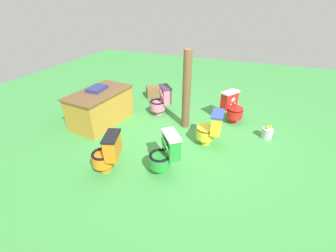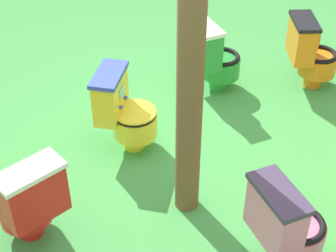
% 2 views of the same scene
% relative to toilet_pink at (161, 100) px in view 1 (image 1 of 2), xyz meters
% --- Properties ---
extents(ground, '(14.00, 14.00, 0.00)m').
position_rel_toilet_pink_xyz_m(ground, '(-0.77, -0.98, -0.37)').
color(ground, '#429947').
extents(toilet_pink, '(0.62, 0.64, 0.73)m').
position_rel_toilet_pink_xyz_m(toilet_pink, '(0.00, 0.00, 0.00)').
color(toilet_pink, pink).
rests_on(toilet_pink, ground).
extents(toilet_orange, '(0.53, 0.59, 0.73)m').
position_rel_toilet_pink_xyz_m(toilet_orange, '(-2.32, -0.01, 0.00)').
color(toilet_orange, orange).
rests_on(toilet_orange, ground).
extents(toilet_green, '(0.62, 0.64, 0.73)m').
position_rel_toilet_pink_xyz_m(toilet_green, '(-1.97, -0.91, 0.00)').
color(toilet_green, green).
rests_on(toilet_green, ground).
extents(toilet_yellow, '(0.45, 0.52, 0.73)m').
position_rel_toilet_pink_xyz_m(toilet_yellow, '(-0.90, -1.43, -0.00)').
color(toilet_yellow, yellow).
rests_on(toilet_yellow, ground).
extents(toilet_red, '(0.60, 0.63, 0.73)m').
position_rel_toilet_pink_xyz_m(toilet_red, '(0.26, -1.69, -0.00)').
color(toilet_red, red).
rests_on(toilet_red, ground).
extents(vendor_table, '(1.54, 1.01, 0.85)m').
position_rel_toilet_pink_xyz_m(vendor_table, '(-0.92, 1.13, 0.02)').
color(vendor_table, '#B7842D').
rests_on(vendor_table, ground).
extents(wooden_post, '(0.18, 0.18, 1.73)m').
position_rel_toilet_pink_xyz_m(wooden_post, '(-0.37, -0.75, 0.49)').
color(wooden_post, brown).
rests_on(wooden_post, ground).
extents(small_crate, '(0.46, 0.47, 0.32)m').
position_rel_toilet_pink_xyz_m(small_crate, '(0.94, 0.68, -0.21)').
color(small_crate, brown).
rests_on(small_crate, ground).
extents(lemon_bucket, '(0.22, 0.22, 0.28)m').
position_rel_toilet_pink_xyz_m(lemon_bucket, '(-0.21, -2.52, -0.26)').
color(lemon_bucket, '#B7B7BF').
rests_on(lemon_bucket, ground).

